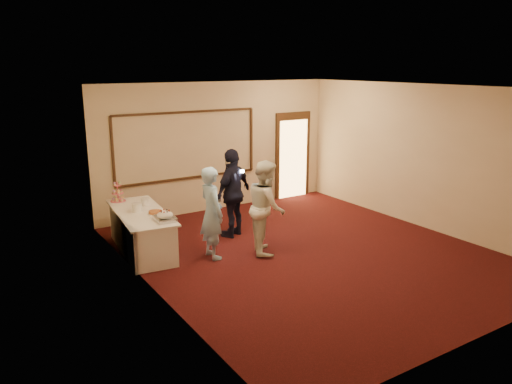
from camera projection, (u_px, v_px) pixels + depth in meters
floor at (309, 253)px, 9.23m from camera, size 7.00×7.00×0.00m
room_walls at (312, 144)px, 8.73m from camera, size 6.04×7.04×3.02m
wall_molding at (187, 145)px, 11.26m from camera, size 3.45×0.04×1.55m
doorway at (293, 156)px, 12.90m from camera, size 1.05×0.07×2.20m
buffet_table at (142, 231)px, 9.21m from camera, size 1.07×2.26×0.77m
pavlova_tray at (165, 216)px, 8.58m from camera, size 0.36×0.50×0.17m
cupcake_stand at (118, 194)px, 9.76m from camera, size 0.29×0.29×0.43m
plate_stack_a at (137, 207)px, 9.09m from camera, size 0.19×0.19×0.16m
plate_stack_b at (145, 202)px, 9.50m from camera, size 0.17×0.17×0.14m
tart at (155, 212)px, 8.97m from camera, size 0.28×0.28×0.06m
man at (212, 213)px, 8.82m from camera, size 0.41×0.61×1.66m
woman at (266, 207)px, 9.09m from camera, size 0.95×1.04×1.72m
guest at (233, 193)px, 9.94m from camera, size 1.13×0.85×1.78m
camera_flash at (242, 171)px, 9.76m from camera, size 0.07×0.05×0.05m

